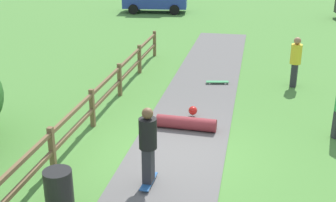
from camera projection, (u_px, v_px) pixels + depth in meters
ground_plane at (176, 156)px, 10.99m from camera, size 60.00×60.00×0.00m
asphalt_path at (176, 155)px, 10.99m from camera, size 2.40×28.00×0.02m
wooden_fence at (74, 122)px, 11.23m from camera, size 0.12×18.12×1.10m
trash_bin at (59, 191)px, 8.67m from camera, size 0.56×0.56×0.90m
skater_riding at (148, 143)px, 9.37m from camera, size 0.39×0.81×1.78m
skater_fallen at (187, 122)px, 12.42m from camera, size 1.67×1.30×0.36m
skateboard_loose at (217, 82)px, 16.06m from camera, size 0.82×0.35×0.08m
bystander_yellow at (296, 60)px, 15.55m from camera, size 0.45×0.45×1.76m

